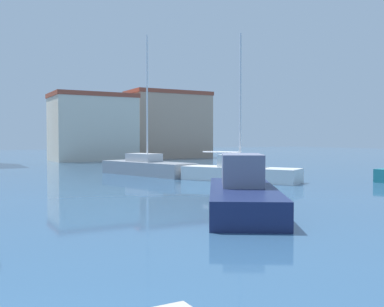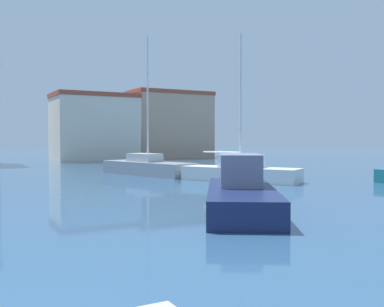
{
  "view_description": "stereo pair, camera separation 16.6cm",
  "coord_description": "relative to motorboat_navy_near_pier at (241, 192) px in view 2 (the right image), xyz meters",
  "views": [
    {
      "loc": [
        0.22,
        -4.12,
        2.61
      ],
      "look_at": [
        12.81,
        18.46,
        1.71
      ],
      "focal_mm": 41.59,
      "sensor_mm": 36.0,
      "label": 1
    },
    {
      "loc": [
        0.36,
        -4.2,
        2.61
      ],
      "look_at": [
        12.81,
        18.46,
        1.71
      ],
      "focal_mm": 41.59,
      "sensor_mm": 36.0,
      "label": 2
    }
  ],
  "objects": [
    {
      "name": "water",
      "position": [
        5.48,
        11.15,
        -0.66
      ],
      "size": [
        160.0,
        160.0,
        0.0
      ],
      "primitive_type": "plane",
      "color": "#2D5175",
      "rests_on": "ground"
    },
    {
      "name": "motorboat_navy_near_pier",
      "position": [
        0.0,
        0.0,
        0.0
      ],
      "size": [
        5.82,
        7.4,
        2.02
      ],
      "color": "#19234C",
      "rests_on": "water"
    },
    {
      "name": "sailboat_grey_center_channel",
      "position": [
        3.22,
        16.06,
        -0.08
      ],
      "size": [
        4.41,
        8.12,
        9.86
      ],
      "color": "gray",
      "rests_on": "water"
    },
    {
      "name": "sailboat_white_behind_lamppost",
      "position": [
        6.33,
        9.08,
        -0.05
      ],
      "size": [
        5.38,
        7.24,
        8.9
      ],
      "color": "white",
      "rests_on": "water"
    },
    {
      "name": "warehouse_block",
      "position": [
        5.89,
        38.2,
        3.24
      ],
      "size": [
        9.45,
        6.39,
        7.77
      ],
      "color": "beige",
      "rests_on": "ground"
    },
    {
      "name": "waterfront_apartments",
      "position": [
        16.69,
        40.13,
        3.73
      ],
      "size": [
        10.66,
        5.86,
        8.76
      ],
      "color": "tan",
      "rests_on": "ground"
    }
  ]
}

